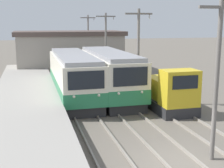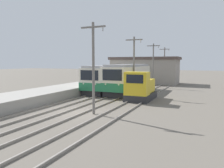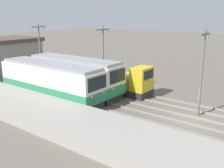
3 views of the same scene
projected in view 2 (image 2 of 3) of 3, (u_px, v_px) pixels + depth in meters
ground_plane at (75, 112)px, 17.32m from camera, size 200.00×200.00×0.00m
platform_left at (16, 100)px, 19.75m from camera, size 4.50×54.00×1.00m
track_left at (49, 108)px, 18.35m from camera, size 1.54×60.00×0.14m
track_center at (77, 111)px, 17.23m from camera, size 1.54×60.00×0.14m
track_right at (112, 115)px, 16.04m from camera, size 1.54×60.00×0.14m
commuter_train_left at (110, 79)px, 29.91m from camera, size 2.84×11.86×3.53m
commuter_train_center at (129, 79)px, 28.45m from camera, size 2.84×11.13×3.67m
shunting_locomotive at (141, 89)px, 22.81m from camera, size 2.40×4.68×3.00m
catenary_mast_near at (93, 65)px, 16.27m from camera, size 2.00×0.20×6.86m
catenary_mast_mid at (134, 64)px, 25.26m from camera, size 2.00×0.20×6.86m
catenary_mast_far at (153, 64)px, 34.26m from camera, size 2.00×0.20×6.86m
catenary_mast_distant at (164, 63)px, 43.26m from camera, size 2.00×0.20×6.86m
station_building at (145, 70)px, 41.30m from camera, size 12.60×6.30×4.91m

